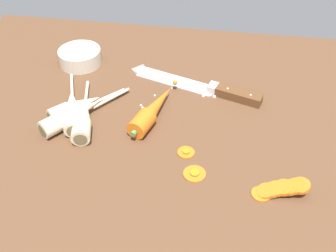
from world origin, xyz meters
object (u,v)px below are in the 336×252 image
object	(u,v)px
whole_carrot	(152,110)
parsnip_mid_left	(76,107)
parsnip_back	(83,117)
carrot_slice_stack	(280,189)
parsnip_front	(73,115)
parsnip_mid_right	(72,109)
carrot_slice_stray_mid	(195,173)
chefs_knife	(191,84)
carrot_slice_stray_near	(186,152)
prep_bowl	(80,56)

from	to	relation	value
whole_carrot	parsnip_mid_left	bearing A→B (deg)	-175.13
parsnip_back	carrot_slice_stack	size ratio (longest dim) A/B	2.07
whole_carrot	carrot_slice_stack	xyz separation A→B (cm)	(27.04, -17.74, -0.89)
parsnip_front	parsnip_mid_right	world-z (taller)	same
whole_carrot	parsnip_mid_right	bearing A→B (deg)	-172.66
parsnip_mid_right	parsnip_back	world-z (taller)	same
parsnip_mid_left	carrot_slice_stray_mid	distance (cm)	31.60
chefs_knife	whole_carrot	bearing A→B (deg)	-117.52
whole_carrot	parsnip_mid_right	distance (cm)	17.78
parsnip_mid_right	carrot_slice_stray_near	distance (cm)	27.57
parsnip_mid_right	whole_carrot	bearing A→B (deg)	7.34
parsnip_front	carrot_slice_stray_near	size ratio (longest dim) A/B	5.65
parsnip_mid_left	parsnip_back	xyz separation A→B (cm)	(2.64, -3.11, -0.00)
chefs_knife	parsnip_front	xyz separation A→B (cm)	(-23.97, -17.63, 1.33)
chefs_knife	carrot_slice_stack	distance (cm)	37.11
prep_bowl	parsnip_mid_right	bearing A→B (deg)	-76.36
parsnip_back	carrot_slice_stray_mid	size ratio (longest dim) A/B	4.95
whole_carrot	prep_bowl	distance (cm)	29.85
parsnip_front	carrot_slice_stray_mid	bearing A→B (deg)	-22.25
chefs_knife	carrot_slice_stray_near	bearing A→B (deg)	-85.80
chefs_knife	parsnip_mid_right	size ratio (longest dim) A/B	1.56
chefs_knife	carrot_slice_stray_near	world-z (taller)	chefs_knife
whole_carrot	parsnip_front	size ratio (longest dim) A/B	1.03
parsnip_front	carrot_slice_stack	xyz separation A→B (cm)	(43.97, -13.63, -0.77)
chefs_knife	parsnip_front	bearing A→B (deg)	-143.67
parsnip_mid_right	prep_bowl	xyz separation A→B (cm)	(-5.21, 21.48, 0.17)
parsnip_mid_left	parsnip_mid_right	bearing A→B (deg)	-121.69
parsnip_mid_right	parsnip_back	size ratio (longest dim) A/B	1.01
whole_carrot	parsnip_front	xyz separation A→B (cm)	(-16.93, -4.11, -0.12)
carrot_slice_stack	parsnip_mid_right	bearing A→B (deg)	160.90
chefs_knife	whole_carrot	distance (cm)	15.31
parsnip_front	prep_bowl	size ratio (longest dim) A/B	1.81
whole_carrot	carrot_slice_stray_near	xyz separation A→B (cm)	(8.77, -10.03, -1.74)
chefs_knife	parsnip_mid_left	world-z (taller)	parsnip_mid_left
parsnip_back	whole_carrot	bearing A→B (deg)	17.50
chefs_knife	whole_carrot	world-z (taller)	whole_carrot
parsnip_front	parsnip_back	size ratio (longest dim) A/B	0.92
chefs_knife	parsnip_back	xyz separation A→B (cm)	(-21.54, -18.09, 1.33)
chefs_knife	carrot_slice_stack	world-z (taller)	carrot_slice_stack
parsnip_front	carrot_slice_stray_mid	world-z (taller)	parsnip_front
whole_carrot	carrot_slice_stray_near	world-z (taller)	whole_carrot
parsnip_mid_right	carrot_slice_stack	world-z (taller)	parsnip_mid_right
parsnip_front	carrot_slice_stray_near	world-z (taller)	parsnip_front
prep_bowl	carrot_slice_stray_near	bearing A→B (deg)	-42.76
parsnip_mid_left	carrot_slice_stack	world-z (taller)	parsnip_mid_left
carrot_slice_stack	parsnip_back	bearing A→B (deg)	162.41
parsnip_front	prep_bowl	distance (cm)	24.05
parsnip_mid_left	carrot_slice_stray_near	bearing A→B (deg)	-18.31
carrot_slice_stack	carrot_slice_stray_near	xyz separation A→B (cm)	(-18.27, 7.71, -0.85)
parsnip_mid_left	carrot_slice_stray_mid	xyz separation A→B (cm)	(28.23, -14.11, -1.62)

